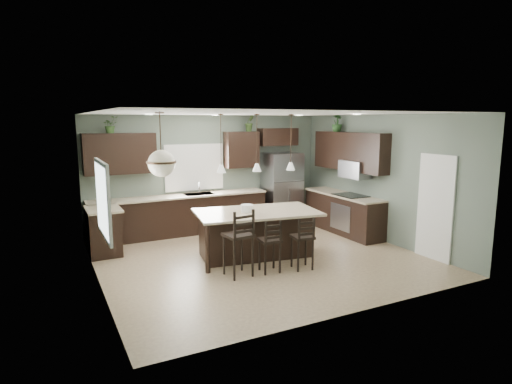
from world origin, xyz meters
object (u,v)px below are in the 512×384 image
(kitchen_island, at_px, (257,234))
(bar_stool_right, at_px, (302,243))
(plant_back_left, at_px, (110,125))
(bar_stool_center, at_px, (270,246))
(serving_dish, at_px, (247,208))
(bar_stool_left, at_px, (238,242))
(refrigerator, at_px, (282,189))

(kitchen_island, xyz_separation_m, bar_stool_right, (0.42, -0.99, 0.03))
(plant_back_left, bearing_deg, bar_stool_center, -57.54)
(serving_dish, relative_size, bar_stool_right, 0.24)
(bar_stool_left, relative_size, plant_back_left, 3.31)
(kitchen_island, bearing_deg, bar_stool_left, -125.03)
(refrigerator, xyz_separation_m, plant_back_left, (-4.15, 0.24, 1.66))
(bar_stool_right, height_order, plant_back_left, plant_back_left)
(bar_stool_right, bearing_deg, kitchen_island, 120.44)
(bar_stool_right, bearing_deg, plant_back_left, 136.04)
(bar_stool_left, height_order, plant_back_left, plant_back_left)
(bar_stool_center, bearing_deg, bar_stool_right, -5.23)
(refrigerator, height_order, bar_stool_center, refrigerator)
(kitchen_island, xyz_separation_m, bar_stool_center, (-0.19, -0.87, 0.02))
(refrigerator, bearing_deg, plant_back_left, 176.76)
(bar_stool_left, bearing_deg, bar_stool_right, -15.45)
(kitchen_island, height_order, bar_stool_center, bar_stool_center)
(serving_dish, height_order, bar_stool_left, bar_stool_left)
(bar_stool_center, bearing_deg, bar_stool_left, 178.00)
(serving_dish, xyz_separation_m, bar_stool_center, (0.01, -0.91, -0.51))
(kitchen_island, distance_m, plant_back_left, 3.97)
(refrigerator, relative_size, serving_dish, 7.71)
(serving_dish, relative_size, bar_stool_center, 0.25)
(bar_stool_right, distance_m, plant_back_left, 4.85)
(plant_back_left, bearing_deg, bar_stool_right, -51.65)
(bar_stool_left, bearing_deg, plant_back_left, 109.45)
(refrigerator, height_order, bar_stool_left, refrigerator)
(bar_stool_right, relative_size, plant_back_left, 2.72)
(kitchen_island, height_order, bar_stool_right, bar_stool_right)
(kitchen_island, bearing_deg, refrigerator, 58.96)
(bar_stool_right, bearing_deg, serving_dish, 128.63)
(kitchen_island, distance_m, bar_stool_center, 0.90)
(bar_stool_center, relative_size, bar_stool_right, 0.98)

